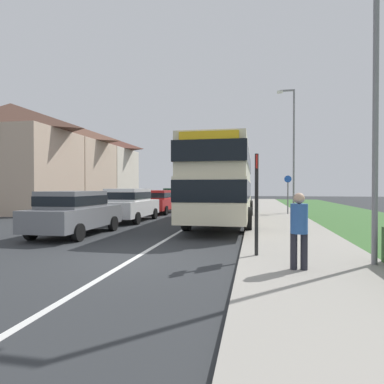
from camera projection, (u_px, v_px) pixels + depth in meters
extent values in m
plane|color=#2D3033|center=(134.00, 259.00, 8.14)|extent=(120.00, 120.00, 0.00)
cube|color=silver|center=(193.00, 224.00, 16.00)|extent=(0.14, 60.00, 0.01)
cube|color=#9E998E|center=(286.00, 230.00, 13.25)|extent=(3.20, 68.00, 0.12)
cube|color=beige|center=(224.00, 196.00, 16.24)|extent=(2.50, 11.12, 1.65)
cube|color=beige|center=(224.00, 164.00, 16.22)|extent=(2.45, 10.90, 1.55)
cube|color=black|center=(224.00, 190.00, 16.24)|extent=(2.52, 11.17, 0.76)
cube|color=black|center=(224.00, 163.00, 16.22)|extent=(2.52, 11.17, 0.72)
cube|color=gold|center=(209.00, 138.00, 10.81)|extent=(2.00, 0.08, 0.44)
cylinder|color=black|center=(208.00, 208.00, 19.87)|extent=(0.30, 1.00, 1.00)
cylinder|color=black|center=(250.00, 209.00, 19.40)|extent=(0.30, 1.00, 1.00)
cylinder|color=black|center=(187.00, 218.00, 13.49)|extent=(0.30, 1.00, 1.00)
cylinder|color=black|center=(248.00, 220.00, 13.02)|extent=(0.30, 1.00, 1.00)
cube|color=slate|center=(76.00, 217.00, 12.21)|extent=(1.78, 4.34, 0.74)
cube|color=slate|center=(73.00, 199.00, 11.99)|extent=(1.56, 2.39, 0.60)
cube|color=black|center=(73.00, 200.00, 11.99)|extent=(1.60, 2.41, 0.34)
cylinder|color=black|center=(74.00, 223.00, 13.70)|extent=(0.20, 0.60, 0.60)
cylinder|color=black|center=(113.00, 224.00, 13.37)|extent=(0.20, 0.60, 0.60)
cylinder|color=black|center=(31.00, 231.00, 11.05)|extent=(0.20, 0.60, 0.60)
cylinder|color=black|center=(78.00, 232.00, 10.73)|extent=(0.20, 0.60, 0.60)
cube|color=silver|center=(130.00, 208.00, 17.20)|extent=(1.84, 4.53, 0.78)
cube|color=silver|center=(128.00, 195.00, 16.96)|extent=(1.62, 2.49, 0.63)
cube|color=black|center=(128.00, 195.00, 16.96)|extent=(1.66, 2.52, 0.36)
cylinder|color=black|center=(124.00, 213.00, 18.75)|extent=(0.20, 0.60, 0.60)
cylinder|color=black|center=(154.00, 214.00, 18.41)|extent=(0.20, 0.60, 0.60)
cylinder|color=black|center=(102.00, 218.00, 15.99)|extent=(0.20, 0.60, 0.60)
cylinder|color=black|center=(137.00, 218.00, 15.65)|extent=(0.20, 0.60, 0.60)
cube|color=#B21E1E|center=(159.00, 204.00, 22.35)|extent=(1.73, 4.27, 0.70)
cube|color=#B21E1E|center=(158.00, 195.00, 22.13)|extent=(1.52, 2.35, 0.58)
cube|color=black|center=(158.00, 195.00, 22.13)|extent=(1.56, 2.37, 0.32)
cylinder|color=black|center=(153.00, 208.00, 23.81)|extent=(0.20, 0.60, 0.60)
cylinder|color=black|center=(176.00, 208.00, 23.50)|extent=(0.20, 0.60, 0.60)
cylinder|color=black|center=(140.00, 210.00, 21.21)|extent=(0.20, 0.60, 0.60)
cylinder|color=black|center=(166.00, 210.00, 20.90)|extent=(0.20, 0.60, 0.60)
cube|color=#19472D|center=(176.00, 200.00, 27.70)|extent=(1.74, 4.17, 0.77)
cube|color=#19472D|center=(176.00, 192.00, 27.49)|extent=(1.53, 2.30, 0.63)
cube|color=black|center=(176.00, 192.00, 27.49)|extent=(1.56, 2.32, 0.35)
cylinder|color=black|center=(170.00, 204.00, 29.14)|extent=(0.20, 0.60, 0.60)
cylinder|color=black|center=(189.00, 204.00, 28.82)|extent=(0.20, 0.60, 0.60)
cylinder|color=black|center=(162.00, 206.00, 26.60)|extent=(0.20, 0.60, 0.60)
cylinder|color=black|center=(183.00, 206.00, 26.28)|extent=(0.20, 0.60, 0.60)
cylinder|color=#23232D|center=(294.00, 254.00, 6.63)|extent=(0.14, 0.14, 0.85)
cylinder|color=#23232D|center=(304.00, 255.00, 6.59)|extent=(0.14, 0.14, 0.85)
cylinder|color=#2D599E|center=(299.00, 219.00, 6.60)|extent=(0.34, 0.34, 0.60)
sphere|color=tan|center=(299.00, 198.00, 6.59)|extent=(0.22, 0.22, 0.22)
cylinder|color=black|center=(257.00, 207.00, 7.98)|extent=(0.09, 0.09, 2.60)
cube|color=red|center=(257.00, 162.00, 7.97)|extent=(0.04, 0.44, 0.32)
cube|color=black|center=(257.00, 197.00, 8.00)|extent=(0.06, 0.52, 0.68)
cylinder|color=slate|center=(288.00, 199.00, 20.50)|extent=(0.08, 0.08, 2.10)
cylinder|color=blue|center=(288.00, 179.00, 20.49)|extent=(0.44, 0.03, 0.44)
cylinder|color=slate|center=(376.00, 106.00, 7.00)|extent=(0.12, 0.12, 7.05)
cylinder|color=slate|center=(294.00, 152.00, 21.50)|extent=(0.12, 0.12, 8.20)
cube|color=slate|center=(287.00, 91.00, 21.52)|extent=(0.90, 0.10, 0.10)
cube|color=silver|center=(280.00, 92.00, 21.61)|extent=(0.36, 0.20, 0.14)
cube|color=#C1A88E|center=(11.00, 172.00, 22.93)|extent=(7.97, 5.85, 5.71)
pyramid|color=#4C3328|center=(10.00, 117.00, 22.87)|extent=(7.97, 5.85, 1.95)
cube|color=#C1A88E|center=(61.00, 175.00, 28.79)|extent=(7.97, 5.85, 5.71)
pyramid|color=brown|center=(60.00, 131.00, 28.73)|extent=(7.97, 5.85, 1.95)
cube|color=beige|center=(93.00, 177.00, 34.65)|extent=(7.97, 5.85, 5.71)
pyramid|color=brown|center=(93.00, 141.00, 34.60)|extent=(7.97, 5.85, 1.95)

